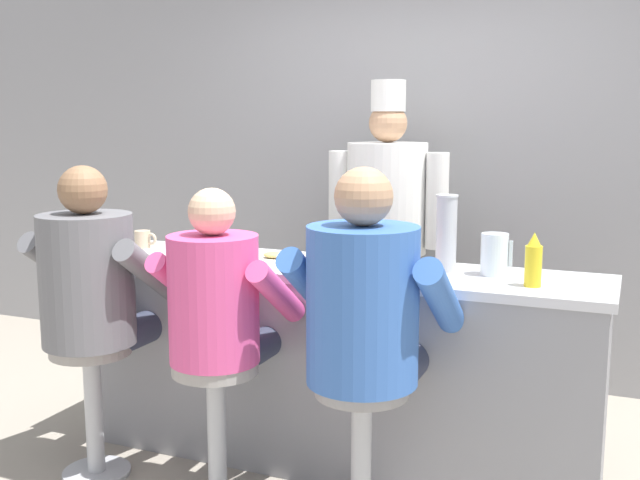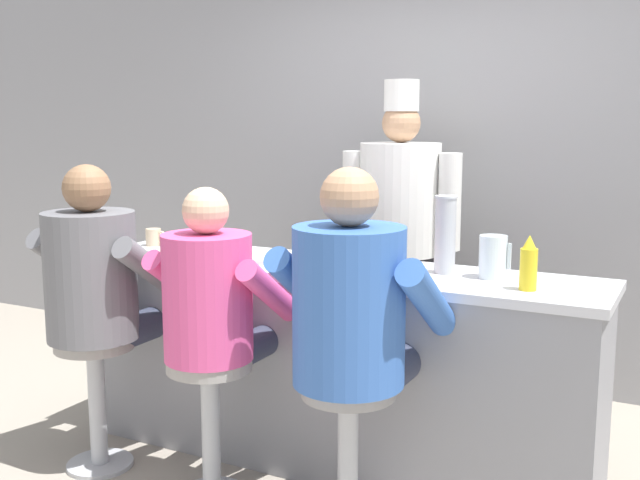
{
  "view_description": "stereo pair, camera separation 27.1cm",
  "coord_description": "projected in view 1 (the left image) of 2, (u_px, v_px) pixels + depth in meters",
  "views": [
    {
      "loc": [
        1.29,
        -2.88,
        1.62
      ],
      "look_at": [
        -0.05,
        0.26,
        1.08
      ],
      "focal_mm": 42.0,
      "sensor_mm": 36.0,
      "label": 1
    },
    {
      "loc": [
        1.53,
        -2.77,
        1.62
      ],
      "look_at": [
        -0.05,
        0.26,
        1.08
      ],
      "focal_mm": 42.0,
      "sensor_mm": 36.0,
      "label": 2
    }
  ],
  "objects": [
    {
      "name": "diner_counter",
      "position": [
        331.0,
        364.0,
        3.56
      ],
      "size": [
        2.5,
        0.57,
        0.96
      ],
      "color": "gray",
      "rests_on": "ground_plane"
    },
    {
      "name": "cereal_bowl",
      "position": [
        188.0,
        251.0,
        3.68
      ],
      "size": [
        0.16,
        0.16,
        0.06
      ],
      "color": "white",
      "rests_on": "diner_counter"
    },
    {
      "name": "breakfast_plate",
      "position": [
        274.0,
        259.0,
        3.56
      ],
      "size": [
        0.24,
        0.24,
        0.05
      ],
      "color": "white",
      "rests_on": "diner_counter"
    },
    {
      "name": "hot_sauce_bottle_orange",
      "position": [
        391.0,
        260.0,
        3.2
      ],
      "size": [
        0.03,
        0.03,
        0.16
      ],
      "color": "orange",
      "rests_on": "diner_counter"
    },
    {
      "name": "diner_seated_blue",
      "position": [
        366.0,
        315.0,
        2.87
      ],
      "size": [
        0.65,
        0.64,
        1.46
      ],
      "color": "#B2B5BA",
      "rests_on": "ground_plane"
    },
    {
      "name": "water_pitcher_clear",
      "position": [
        495.0,
        254.0,
        3.24
      ],
      "size": [
        0.14,
        0.12,
        0.18
      ],
      "color": "silver",
      "rests_on": "diner_counter"
    },
    {
      "name": "cup_stack_steel",
      "position": [
        446.0,
        233.0,
        3.32
      ],
      "size": [
        0.1,
        0.1,
        0.34
      ],
      "color": "#B7BABF",
      "rests_on": "diner_counter"
    },
    {
      "name": "mustard_bottle_yellow",
      "position": [
        533.0,
        261.0,
        3.02
      ],
      "size": [
        0.07,
        0.07,
        0.22
      ],
      "color": "yellow",
      "rests_on": "diner_counter"
    },
    {
      "name": "diner_seated_pink",
      "position": [
        218.0,
        311.0,
        3.12
      ],
      "size": [
        0.57,
        0.56,
        1.36
      ],
      "color": "#B2B5BA",
      "rests_on": "ground_plane"
    },
    {
      "name": "coffee_mug_white",
      "position": [
        212.0,
        255.0,
        3.53
      ],
      "size": [
        0.12,
        0.08,
        0.08
      ],
      "color": "white",
      "rests_on": "diner_counter"
    },
    {
      "name": "cook_in_whites_near",
      "position": [
        387.0,
        225.0,
        4.38
      ],
      "size": [
        0.72,
        0.46,
        1.85
      ],
      "color": "#232328",
      "rests_on": "ground_plane"
    },
    {
      "name": "coffee_mug_tan",
      "position": [
        143.0,
        239.0,
        3.94
      ],
      "size": [
        0.13,
        0.08,
        0.09
      ],
      "color": "beige",
      "rests_on": "diner_counter"
    },
    {
      "name": "ketchup_bottle_red",
      "position": [
        366.0,
        245.0,
        3.33
      ],
      "size": [
        0.07,
        0.07,
        0.25
      ],
      "color": "red",
      "rests_on": "diner_counter"
    },
    {
      "name": "wall_back",
      "position": [
        419.0,
        164.0,
        4.76
      ],
      "size": [
        10.0,
        0.06,
        2.7
      ],
      "color": "#99999E",
      "rests_on": "ground_plane"
    },
    {
      "name": "diner_seated_grey",
      "position": [
        93.0,
        289.0,
        3.37
      ],
      "size": [
        0.63,
        0.62,
        1.43
      ],
      "color": "#B2B5BA",
      "rests_on": "ground_plane"
    }
  ]
}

